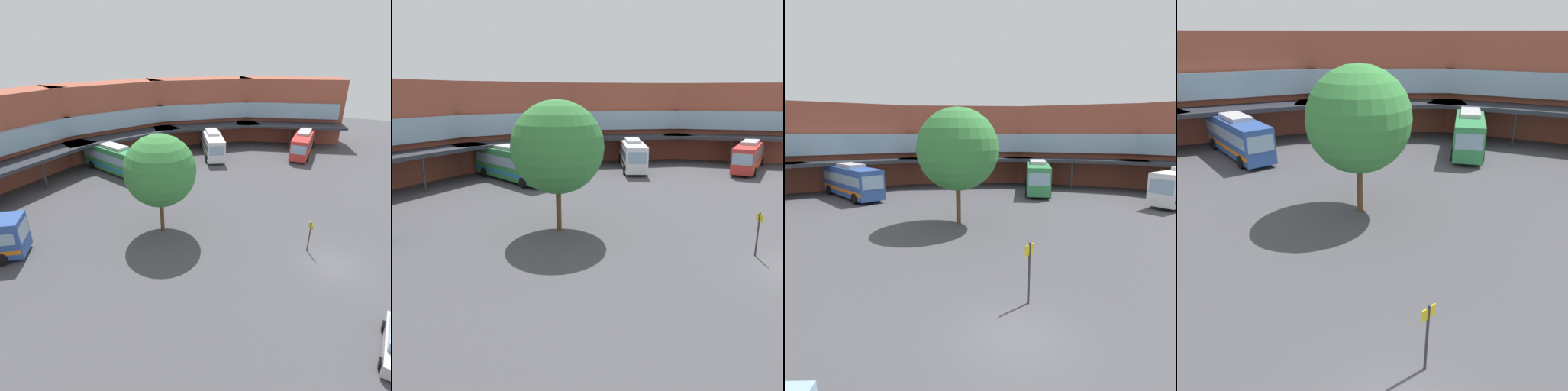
% 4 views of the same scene
% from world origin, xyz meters
% --- Properties ---
extents(ground_plane, '(127.55, 127.55, 0.00)m').
position_xyz_m(ground_plane, '(0.00, 0.00, 0.00)').
color(ground_plane, '#47474C').
extents(station_building, '(84.89, 40.20, 10.73)m').
position_xyz_m(station_building, '(-0.00, 26.48, 5.39)').
color(station_building, '#9E4C38').
rests_on(station_building, ground).
extents(bus_0, '(8.53, 9.95, 3.77)m').
position_xyz_m(bus_0, '(-13.11, 26.72, 1.91)').
color(bus_0, '#2D519E').
rests_on(bus_0, ground).
extents(bus_3, '(5.00, 11.51, 3.81)m').
position_xyz_m(bus_3, '(8.37, 28.56, 1.93)').
color(bus_3, '#338C4C').
rests_on(bus_3, ground).
extents(plaza_tree, '(6.30, 6.30, 9.02)m').
position_xyz_m(plaza_tree, '(-1.64, 14.79, 5.86)').
color(plaza_tree, brown).
rests_on(plaza_tree, ground).
extents(stop_sign_post, '(0.48, 0.42, 2.70)m').
position_xyz_m(stop_sign_post, '(0.94, 2.22, 1.65)').
color(stop_sign_post, '#2D2D33').
rests_on(stop_sign_post, ground).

